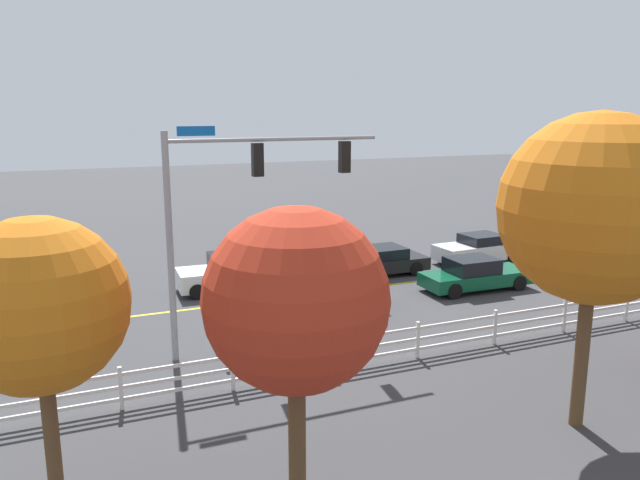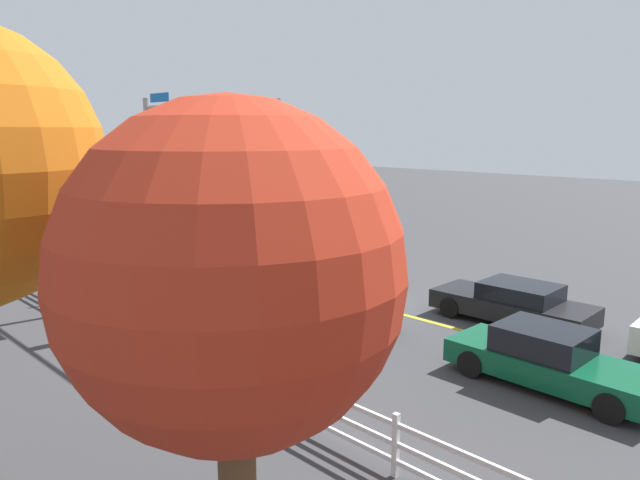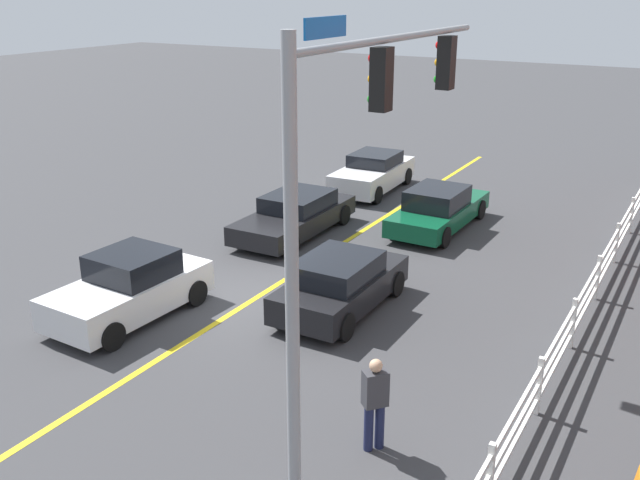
{
  "view_description": "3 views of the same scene",
  "coord_description": "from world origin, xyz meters",
  "px_view_note": "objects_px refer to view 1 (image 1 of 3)",
  "views": [
    {
      "loc": [
        8.09,
        22.67,
        7.51
      ],
      "look_at": [
        -0.79,
        1.46,
        2.59
      ],
      "focal_mm": 34.95,
      "sensor_mm": 36.0,
      "label": 1
    },
    {
      "loc": [
        -12.86,
        14.69,
        5.81
      ],
      "look_at": [
        -0.81,
        2.58,
        2.62
      ],
      "focal_mm": 33.03,
      "sensor_mm": 36.0,
      "label": 2
    },
    {
      "loc": [
        12.97,
        9.49,
        7.39
      ],
      "look_at": [
        -0.61,
        1.66,
        1.74
      ],
      "focal_mm": 40.08,
      "sensor_mm": 36.0,
      "label": 3
    }
  ],
  "objects_px": {
    "pedestrian": "(230,330)",
    "tree_2": "(296,301)",
    "car_0": "(376,262)",
    "tree_4": "(39,306)",
    "car_4": "(226,274)",
    "car_2": "(326,293)",
    "car_1": "(475,275)",
    "tree_0": "(595,209)",
    "car_3": "(478,249)"
  },
  "relations": [
    {
      "from": "pedestrian",
      "to": "tree_2",
      "type": "xyz_separation_m",
      "value": [
        0.48,
        7.05,
        3.05
      ]
    },
    {
      "from": "car_0",
      "to": "tree_4",
      "type": "xyz_separation_m",
      "value": [
        13.53,
        12.62,
        3.4
      ]
    },
    {
      "from": "car_0",
      "to": "tree_2",
      "type": "distance_m",
      "value": 17.01
    },
    {
      "from": "tree_2",
      "to": "car_4",
      "type": "bearing_deg",
      "value": -98.81
    },
    {
      "from": "tree_2",
      "to": "tree_4",
      "type": "relative_size",
      "value": 1.02
    },
    {
      "from": "car_2",
      "to": "car_1",
      "type": "bearing_deg",
      "value": 1.13
    },
    {
      "from": "car_0",
      "to": "car_1",
      "type": "xyz_separation_m",
      "value": [
        -2.71,
        3.66,
        0.02
      ]
    },
    {
      "from": "car_1",
      "to": "pedestrian",
      "type": "xyz_separation_m",
      "value": [
        11.35,
        3.25,
        0.28
      ]
    },
    {
      "from": "car_2",
      "to": "tree_2",
      "type": "relative_size",
      "value": 0.7
    },
    {
      "from": "car_1",
      "to": "tree_0",
      "type": "bearing_deg",
      "value": -113.28
    },
    {
      "from": "tree_4",
      "to": "pedestrian",
      "type": "bearing_deg",
      "value": -130.58
    },
    {
      "from": "car_3",
      "to": "tree_4",
      "type": "height_order",
      "value": "tree_4"
    },
    {
      "from": "pedestrian",
      "to": "car_3",
      "type": "bearing_deg",
      "value": 156.82
    },
    {
      "from": "car_1",
      "to": "tree_0",
      "type": "relative_size",
      "value": 0.63
    },
    {
      "from": "car_3",
      "to": "car_4",
      "type": "relative_size",
      "value": 1.1
    },
    {
      "from": "car_0",
      "to": "car_4",
      "type": "height_order",
      "value": "car_4"
    },
    {
      "from": "car_3",
      "to": "pedestrian",
      "type": "xyz_separation_m",
      "value": [
        14.32,
        7.0,
        0.24
      ]
    },
    {
      "from": "car_0",
      "to": "tree_4",
      "type": "bearing_deg",
      "value": 42.3
    },
    {
      "from": "car_4",
      "to": "pedestrian",
      "type": "relative_size",
      "value": 2.36
    },
    {
      "from": "car_2",
      "to": "car_3",
      "type": "bearing_deg",
      "value": 21.49
    },
    {
      "from": "car_3",
      "to": "car_2",
      "type": "bearing_deg",
      "value": 19.34
    },
    {
      "from": "car_0",
      "to": "tree_0",
      "type": "height_order",
      "value": "tree_0"
    },
    {
      "from": "car_4",
      "to": "tree_2",
      "type": "xyz_separation_m",
      "value": [
        2.2,
        14.19,
        3.26
      ]
    },
    {
      "from": "car_2",
      "to": "tree_2",
      "type": "bearing_deg",
      "value": -116.43
    },
    {
      "from": "car_0",
      "to": "car_4",
      "type": "distance_m",
      "value": 6.92
    },
    {
      "from": "car_1",
      "to": "pedestrian",
      "type": "height_order",
      "value": "pedestrian"
    },
    {
      "from": "car_2",
      "to": "pedestrian",
      "type": "distance_m",
      "value": 5.46
    },
    {
      "from": "car_1",
      "to": "tree_2",
      "type": "height_order",
      "value": "tree_2"
    },
    {
      "from": "pedestrian",
      "to": "tree_4",
      "type": "relative_size",
      "value": 0.3
    },
    {
      "from": "car_4",
      "to": "pedestrian",
      "type": "bearing_deg",
      "value": 78.83
    },
    {
      "from": "car_4",
      "to": "car_3",
      "type": "bearing_deg",
      "value": -178.25
    },
    {
      "from": "pedestrian",
      "to": "tree_2",
      "type": "distance_m",
      "value": 7.7
    },
    {
      "from": "car_2",
      "to": "car_3",
      "type": "xyz_separation_m",
      "value": [
        -9.82,
        -3.92,
        0.01
      ]
    },
    {
      "from": "car_0",
      "to": "pedestrian",
      "type": "bearing_deg",
      "value": 37.95
    },
    {
      "from": "tree_0",
      "to": "car_3",
      "type": "bearing_deg",
      "value": -118.4
    },
    {
      "from": "tree_0",
      "to": "car_0",
      "type": "bearing_deg",
      "value": -97.95
    },
    {
      "from": "car_3",
      "to": "tree_4",
      "type": "relative_size",
      "value": 0.78
    },
    {
      "from": "car_2",
      "to": "tree_4",
      "type": "relative_size",
      "value": 0.71
    },
    {
      "from": "car_1",
      "to": "tree_4",
      "type": "distance_m",
      "value": 18.85
    },
    {
      "from": "car_3",
      "to": "pedestrian",
      "type": "distance_m",
      "value": 15.94
    },
    {
      "from": "tree_0",
      "to": "tree_2",
      "type": "xyz_separation_m",
      "value": [
        7.15,
        -0.08,
        -1.29
      ]
    },
    {
      "from": "tree_4",
      "to": "car_0",
      "type": "bearing_deg",
      "value": -136.99
    },
    {
      "from": "tree_4",
      "to": "car_1",
      "type": "bearing_deg",
      "value": -151.12
    },
    {
      "from": "car_2",
      "to": "car_3",
      "type": "relative_size",
      "value": 0.92
    },
    {
      "from": "car_0",
      "to": "car_3",
      "type": "height_order",
      "value": "car_3"
    },
    {
      "from": "car_0",
      "to": "tree_2",
      "type": "relative_size",
      "value": 0.83
    },
    {
      "from": "car_2",
      "to": "tree_4",
      "type": "distance_m",
      "value": 13.29
    },
    {
      "from": "tree_0",
      "to": "pedestrian",
      "type": "bearing_deg",
      "value": -46.89
    },
    {
      "from": "car_2",
      "to": "tree_2",
      "type": "distance_m",
      "value": 11.76
    },
    {
      "from": "car_0",
      "to": "tree_0",
      "type": "bearing_deg",
      "value": 81.34
    }
  ]
}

